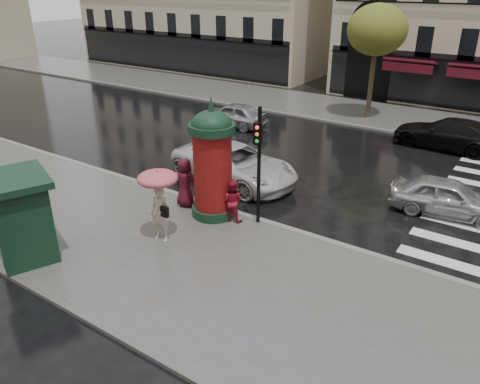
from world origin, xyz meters
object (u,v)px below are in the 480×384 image
Objects in this scene: woman_red at (232,201)px; morris_column at (212,161)px; car_black at (448,134)px; car_far_silver at (233,115)px; car_silver at (448,197)px; newsstand at (20,216)px; traffic_light at (259,156)px; woman_umbrella at (159,194)px; man_burgundy at (185,183)px; car_white at (234,164)px.

morris_column reaches higher than woman_red.
car_far_silver is (-11.14, -2.89, -0.07)m from car_black.
car_silver is 13.62m from car_far_silver.
woman_red is at bearing 121.99° from car_silver.
newsstand is at bearing 6.77° from car_far_silver.
traffic_light is 0.78× the size of car_black.
woman_umbrella is 2.64m from man_burgundy.
woman_red reaches higher than car_far_silver.
morris_column is 6.25m from newsstand.
woman_umbrella is 0.57× the size of morris_column.
newsstand reaches higher than woman_red.
car_black is at bearing -27.17° from car_white.
car_white is at bearing 99.50° from woman_umbrella.
traffic_light is 7.50m from newsstand.
man_burgundy is at bearing -24.32° from car_black.
car_white is (-0.92, 5.47, -0.95)m from woman_umbrella.
traffic_light is 12.19m from car_far_silver.
newsstand is at bearing 175.21° from car_white.
car_silver is at bearing 15.09° from car_black.
car_white is 1.38× the size of car_far_silver.
man_burgundy is at bearing 113.91° from car_silver.
morris_column is 0.76× the size of car_white.
traffic_light is 1.00× the size of car_far_silver.
car_white is (-8.12, -1.84, 0.10)m from car_silver.
woman_umbrella reaches higher than man_burgundy.
car_white reaches higher than car_black.
woman_red is at bearing 0.00° from morris_column.
traffic_light reaches higher than car_white.
car_silver is (6.05, 4.95, -0.19)m from woman_red.
car_silver is at bearing 45.40° from woman_umbrella.
traffic_light reaches higher than man_burgundy.
man_burgundy is 1.72m from morris_column.
morris_column is at bearing 175.54° from man_burgundy.
car_far_silver is (-7.54, 9.39, -1.91)m from traffic_light.
morris_column reaches higher than car_white.
car_white is 11.50m from car_black.
woman_umbrella is 13.33m from car_far_silver.
man_burgundy reaches higher than car_black.
man_burgundy is at bearing 180.00° from morris_column.
car_black reaches higher than car_silver.
morris_column is 13.72m from car_black.
newsstand is at bearing -21.68° from car_black.
morris_column is (1.29, 0.00, 1.13)m from man_burgundy.
morris_column is 3.63m from car_white.
car_far_silver is at bearing 42.36° from car_white.
traffic_light is 0.73× the size of car_white.
woman_umbrella is 2.42m from morris_column.
morris_column is 1.07× the size of car_silver.
newsstand is (-1.77, -5.40, 0.43)m from man_burgundy.
woman_red is 3.74m from car_white.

